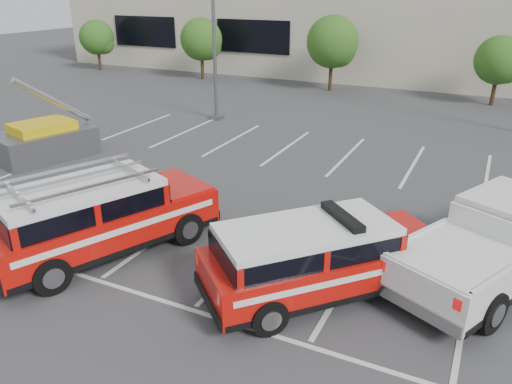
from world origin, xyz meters
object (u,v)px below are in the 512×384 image
at_px(tree_mid_left, 334,44).
at_px(tree_mid_right, 501,62).
at_px(white_pickup, 498,247).
at_px(utility_rig, 41,142).
at_px(tree_far_left, 98,39).
at_px(light_pole_left, 213,16).
at_px(tree_left, 203,41).
at_px(ladder_suv, 100,221).
at_px(fire_chief_suv, 321,262).
at_px(convention_building, 439,11).

bearing_deg(tree_mid_left, tree_mid_right, -0.00).
relative_size(white_pickup, utility_rig, 1.59).
distance_m(tree_far_left, light_pole_left, 19.85).
height_order(tree_left, tree_mid_right, tree_left).
relative_size(tree_mid_left, utility_rig, 1.14).
bearing_deg(tree_left, white_pickup, -44.55).
bearing_deg(ladder_suv, white_pickup, 42.52).
height_order(white_pickup, utility_rig, utility_rig).
xyz_separation_m(light_pole_left, utility_rig, (-3.26, -8.64, -4.51)).
relative_size(tree_mid_right, light_pole_left, 0.39).
xyz_separation_m(white_pickup, utility_rig, (-17.13, 1.77, -0.11)).
distance_m(fire_chief_suv, white_pickup, 4.40).
bearing_deg(ladder_suv, fire_chief_suv, 30.35).
bearing_deg(tree_left, tree_far_left, -180.00).
xyz_separation_m(convention_building, fire_chief_suv, (2.10, -32.82, -3.92)).
bearing_deg(tree_far_left, tree_mid_left, 0.00).
bearing_deg(tree_mid_left, white_pickup, -62.21).
bearing_deg(tree_mid_right, light_pole_left, -142.50).
xyz_separation_m(tree_mid_left, fire_chief_suv, (7.19, -23.00, -2.24)).
height_order(tree_left, white_pickup, tree_left).
relative_size(tree_left, tree_mid_right, 1.11).
bearing_deg(utility_rig, light_pole_left, 86.21).
bearing_deg(convention_building, utility_rig, -111.88).
relative_size(tree_far_left, tree_left, 0.90).
relative_size(convention_building, tree_left, 13.58).
xyz_separation_m(fire_chief_suv, white_pickup, (3.59, 2.55, -0.01)).
distance_m(convention_building, ladder_suv, 33.95).
height_order(tree_far_left, tree_left, tree_left).
xyz_separation_m(convention_building, tree_mid_left, (-5.09, -9.82, -1.68)).
distance_m(tree_left, light_pole_left, 12.43).
xyz_separation_m(tree_mid_right, fire_chief_suv, (-2.81, -23.00, -1.70)).
relative_size(convention_building, light_pole_left, 5.86).
bearing_deg(ladder_suv, tree_mid_right, 93.40).
distance_m(convention_building, tree_mid_right, 11.20).
bearing_deg(white_pickup, utility_rig, -159.96).
relative_size(light_pole_left, ladder_suv, 1.65).
bearing_deg(fire_chief_suv, tree_left, 169.66).
relative_size(tree_mid_left, fire_chief_suv, 0.89).
distance_m(fire_chief_suv, utility_rig, 14.22).
distance_m(tree_left, white_pickup, 29.22).
xyz_separation_m(tree_mid_right, utility_rig, (-16.35, -18.68, -1.83)).
relative_size(tree_far_left, fire_chief_suv, 0.73).
xyz_separation_m(ladder_suv, utility_rig, (-7.70, 5.03, -0.24)).
distance_m(tree_mid_right, white_pickup, 20.54).
bearing_deg(utility_rig, convention_building, 85.03).
relative_size(fire_chief_suv, ladder_suv, 0.88).
height_order(tree_mid_right, white_pickup, tree_mid_right).
height_order(tree_left, light_pole_left, light_pole_left).
xyz_separation_m(tree_far_left, light_pole_left, (16.91, -10.05, 2.68)).
xyz_separation_m(tree_far_left, white_pickup, (30.78, -20.45, -1.72)).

